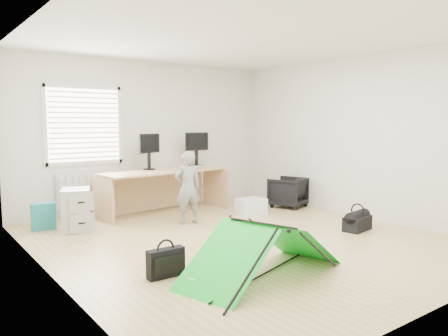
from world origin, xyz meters
TOP-DOWN VIEW (x-y plane):
  - ground at (0.00, 0.00)m, footprint 5.50×5.50m
  - back_wall at (0.00, 2.75)m, footprint 5.00×0.02m
  - window at (-1.20, 2.71)m, footprint 1.20×0.06m
  - radiator at (-1.20, 2.67)m, footprint 1.00×0.12m
  - desk at (-0.03, 2.13)m, footprint 2.30×0.94m
  - filing_cabinet at (-1.65, 1.86)m, footprint 0.56×0.64m
  - monitor_left at (-0.19, 2.37)m, footprint 0.49×0.27m
  - monitor_right at (0.85, 2.43)m, footprint 0.49×0.11m
  - keyboard at (0.66, 2.31)m, footprint 0.44×0.26m
  - thermos at (0.45, 2.32)m, footprint 0.07×0.07m
  - office_chair at (2.15, 1.26)m, footprint 0.79×0.80m
  - person at (-0.09, 1.23)m, footprint 0.47×0.36m
  - kite at (-0.73, -1.26)m, footprint 1.96×1.30m
  - storage_crate at (1.18, 1.21)m, footprint 0.52×0.39m
  - tote_bag at (-2.04, 2.17)m, footprint 0.35×0.17m
  - laptop_bag at (-1.55, -0.68)m, footprint 0.40×0.12m
  - white_box at (-1.48, -1.11)m, footprint 0.12×0.12m
  - duffel_bag at (1.69, -0.64)m, footprint 0.52×0.33m

SIDE VIEW (x-z plane):
  - ground at x=0.00m, z-range 0.00..0.00m
  - white_box at x=-1.48m, z-range 0.00..0.11m
  - duffel_bag at x=1.69m, z-range 0.00..0.21m
  - storage_crate at x=1.18m, z-range 0.00..0.27m
  - laptop_bag at x=-1.55m, z-range 0.00..0.30m
  - tote_bag at x=-2.04m, z-range 0.00..0.40m
  - kite at x=-0.73m, z-range 0.00..0.56m
  - office_chair at x=2.15m, z-range 0.00..0.57m
  - filing_cabinet at x=-1.65m, z-range 0.00..0.62m
  - desk at x=-0.03m, z-range 0.00..0.76m
  - radiator at x=-1.20m, z-range 0.15..0.75m
  - person at x=-0.09m, z-range 0.00..1.15m
  - keyboard at x=0.66m, z-range 0.76..0.78m
  - thermos at x=0.45m, z-range 0.76..1.02m
  - monitor_left at x=-0.19m, z-range 0.76..1.23m
  - monitor_right at x=0.85m, z-range 0.76..1.24m
  - back_wall at x=0.00m, z-range 0.00..2.70m
  - window at x=-1.20m, z-range 0.95..2.15m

